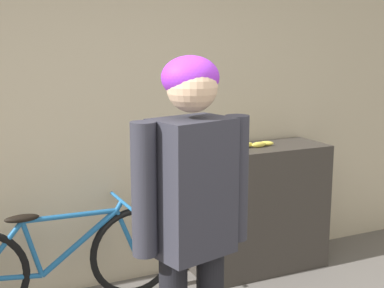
% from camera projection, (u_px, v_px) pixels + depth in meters
% --- Properties ---
extents(wall_back, '(8.00, 0.07, 2.60)m').
position_uv_depth(wall_back, '(98.00, 114.00, 3.84)').
color(wall_back, beige).
rests_on(wall_back, ground_plane).
extents(side_shelf, '(1.07, 0.44, 1.01)m').
position_uv_depth(side_shelf, '(259.00, 208.00, 4.26)').
color(side_shelf, '#38332D').
rests_on(side_shelf, ground_plane).
extents(person, '(0.58, 0.33, 1.76)m').
position_uv_depth(person, '(192.00, 204.00, 2.46)').
color(person, black).
rests_on(person, ground_plane).
extents(bicycle, '(1.72, 0.46, 0.73)m').
position_uv_depth(bicycle, '(60.00, 262.00, 3.60)').
color(bicycle, black).
rests_on(bicycle, ground_plane).
extents(banana, '(0.28, 0.08, 0.04)m').
position_uv_depth(banana, '(257.00, 144.00, 4.14)').
color(banana, '#EAD64C').
rests_on(banana, side_shelf).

